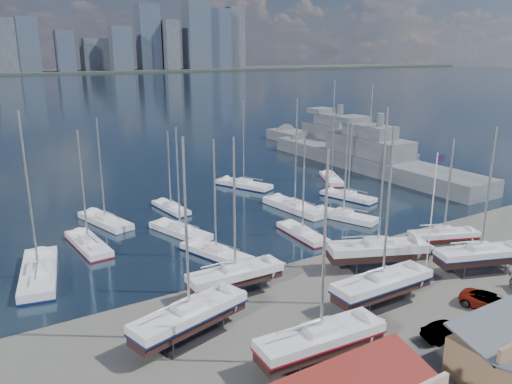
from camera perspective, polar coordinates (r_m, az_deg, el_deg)
ground at (r=51.88m, az=14.11°, el=-10.74°), size 1400.00×1400.00×0.00m
water at (r=344.23m, az=-26.33°, el=10.30°), size 1400.00×600.00×0.40m
sailboat_cradle_0 at (r=41.91m, az=-7.59°, el=-13.85°), size 10.80×5.41×16.74m
sailboat_cradle_1 at (r=38.94m, az=7.40°, el=-16.36°), size 10.41×3.50×16.53m
sailboat_cradle_2 at (r=48.59m, az=-2.39°, el=-9.44°), size 9.47×2.80×15.44m
sailboat_cradle_3 at (r=48.08m, az=14.23°, el=-10.16°), size 10.38×2.99×16.69m
sailboat_cradle_4 at (r=55.59m, az=13.73°, el=-6.46°), size 11.03×6.96×17.37m
sailboat_cradle_5 at (r=58.13m, az=24.24°, el=-6.55°), size 9.99×5.81×15.62m
sailboat_cradle_6 at (r=62.62m, az=20.65°, el=-4.70°), size 8.46×5.13×13.45m
sailboat_moored_0 at (r=57.17m, az=-23.53°, el=-8.73°), size 5.76×12.63×18.23m
sailboat_moored_1 at (r=63.46m, az=-18.61°, el=-5.81°), size 3.52×10.14×14.90m
sailboat_moored_2 at (r=71.25m, az=-16.84°, el=-3.29°), size 5.26×10.47×15.23m
sailboat_moored_3 at (r=57.89m, az=-4.58°, el=-7.09°), size 5.53×9.90×14.27m
sailboat_moored_4 at (r=65.20m, az=-8.66°, el=-4.55°), size 5.30×10.01×14.56m
sailboat_moored_5 at (r=75.06m, az=-9.68°, el=-1.88°), size 3.08×8.51×12.46m
sailboat_moored_6 at (r=64.06m, az=5.32°, el=-4.82°), size 3.01×9.02×13.28m
sailboat_moored_7 at (r=74.22m, az=4.45°, el=-1.88°), size 4.30×11.66×17.21m
sailboat_moored_8 at (r=86.69m, az=-1.41°, el=0.73°), size 6.93×10.80×15.71m
sailboat_moored_9 at (r=71.24m, az=9.96°, el=-2.84°), size 6.05×9.86×14.42m
sailboat_moored_10 at (r=81.02m, az=10.49°, el=-0.60°), size 4.99×9.55×13.75m
sailboat_moored_11 at (r=91.76m, az=8.62°, el=1.40°), size 6.61×9.55×14.03m
naval_ship_east at (r=102.73m, az=12.65°, el=3.51°), size 9.20×53.48×18.80m
naval_ship_west at (r=121.15m, az=8.68°, el=5.53°), size 8.24×46.03×18.13m
car_a at (r=37.92m, az=11.69°, el=-20.02°), size 2.08×4.48×1.48m
car_b at (r=45.00m, az=21.20°, el=-14.67°), size 4.69×2.72×1.46m
car_c at (r=51.06m, az=25.38°, el=-11.36°), size 4.00×6.00×1.53m
flagpole at (r=54.03m, az=19.59°, el=-1.44°), size 1.15×0.12×13.08m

